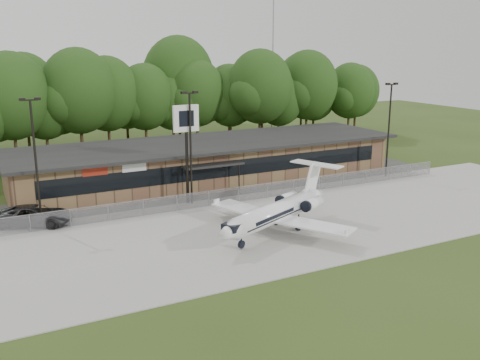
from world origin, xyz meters
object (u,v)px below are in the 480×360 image
pole_sign (186,129)px  terminal (209,160)px  suv (35,216)px  business_jet (278,212)px

pole_sign → terminal: bearing=53.1°
terminal → pole_sign: 10.05m
suv → pole_sign: bearing=-65.0°
business_jet → pole_sign: pole_sign is taller
terminal → suv: size_ratio=6.86×
business_jet → suv: size_ratio=2.25×
terminal → pole_sign: (-5.26, -7.15, 4.72)m
terminal → pole_sign: pole_sign is taller
business_jet → suv: 19.49m
business_jet → suv: (-16.48, 10.36, -0.83)m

